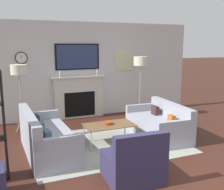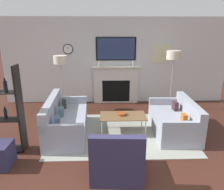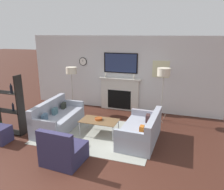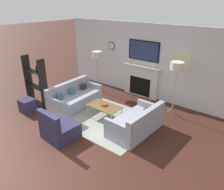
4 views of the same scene
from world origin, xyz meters
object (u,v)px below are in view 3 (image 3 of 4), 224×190
at_px(decorative_bowl, 99,119).
at_px(floor_lamp_left, 71,71).
at_px(ottoman, 1,134).
at_px(couch_right, 141,131).
at_px(couch_left, 58,119).
at_px(shelf_unit, 8,106).
at_px(floor_lamp_right, 164,73).
at_px(coffee_table, 99,121).
at_px(armchair, 63,152).

height_order(decorative_bowl, floor_lamp_left, floor_lamp_left).
bearing_deg(floor_lamp_left, ottoman, -102.27).
bearing_deg(couch_right, decorative_bowl, 176.95).
relative_size(couch_left, shelf_unit, 1.12).
bearing_deg(ottoman, floor_lamp_right, 36.24).
xyz_separation_m(couch_left, coffee_table, (1.32, 0.03, 0.10)).
bearing_deg(couch_right, floor_lamp_right, 77.83).
distance_m(couch_right, decorative_bowl, 1.26).
xyz_separation_m(couch_left, decorative_bowl, (1.29, 0.07, 0.16)).
relative_size(decorative_bowl, ottoman, 0.50).
xyz_separation_m(couch_left, floor_lamp_left, (-0.34, 1.57, 1.18)).
height_order(couch_right, ottoman, couch_right).
distance_m(armchair, floor_lamp_right, 3.82).
relative_size(armchair, ottoman, 2.00).
bearing_deg(armchair, ottoman, 171.08).
xyz_separation_m(floor_lamp_right, shelf_unit, (-4.03, -2.25, -0.80)).
relative_size(couch_left, couch_right, 1.14).
bearing_deg(couch_right, floor_lamp_left, 151.33).
relative_size(couch_left, ottoman, 4.40).
relative_size(coffee_table, floor_lamp_left, 0.65).
bearing_deg(couch_left, floor_lamp_left, 102.05).
bearing_deg(coffee_table, couch_right, -1.54).
relative_size(couch_right, shelf_unit, 0.97).
distance_m(floor_lamp_left, ottoman, 3.13).
relative_size(couch_right, armchair, 1.92).
height_order(floor_lamp_left, shelf_unit, shelf_unit).
bearing_deg(decorative_bowl, ottoman, -149.92).
bearing_deg(coffee_table, ottoman, -150.93).
height_order(couch_right, decorative_bowl, couch_right).
xyz_separation_m(floor_lamp_left, shelf_unit, (-0.82, -2.25, -0.68)).
height_order(coffee_table, floor_lamp_right, floor_lamp_right).
distance_m(couch_left, decorative_bowl, 1.30).
height_order(couch_right, shelf_unit, shelf_unit).
xyz_separation_m(shelf_unit, ottoman, (0.21, -0.55, -0.58)).
bearing_deg(ottoman, coffee_table, 29.07).
xyz_separation_m(couch_left, floor_lamp_right, (2.87, 1.57, 1.30)).
bearing_deg(armchair, floor_lamp_left, 114.73).
relative_size(floor_lamp_left, shelf_unit, 0.95).
bearing_deg(shelf_unit, ottoman, -69.05).
distance_m(coffee_table, floor_lamp_left, 2.51).
bearing_deg(decorative_bowl, couch_left, -176.97).
distance_m(armchair, shelf_unit, 2.47).
bearing_deg(couch_left, couch_right, 0.05).
height_order(coffee_table, floor_lamp_left, floor_lamp_left).
xyz_separation_m(couch_right, floor_lamp_right, (0.34, 1.57, 1.32)).
bearing_deg(coffee_table, armchair, -98.04).
bearing_deg(floor_lamp_right, coffee_table, -135.21).
xyz_separation_m(floor_lamp_right, ottoman, (-3.82, -2.80, -1.38)).
relative_size(couch_right, floor_lamp_left, 1.02).
bearing_deg(ottoman, shelf_unit, 110.95).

